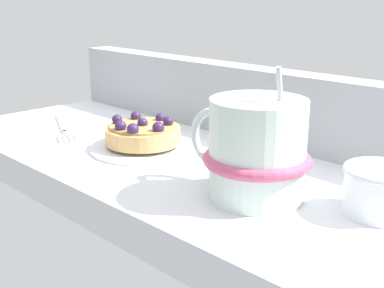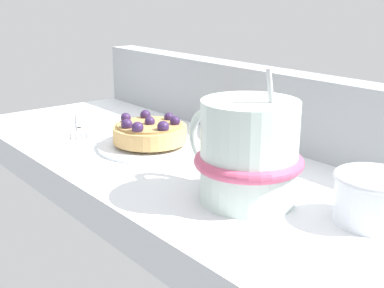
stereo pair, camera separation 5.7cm
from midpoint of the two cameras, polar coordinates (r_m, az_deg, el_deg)
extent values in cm
cube|color=silver|center=(62.08, -2.49, -3.63)|extent=(76.32, 30.36, 4.12)
cube|color=#9EA3A8|center=(69.25, 5.41, 4.45)|extent=(74.79, 4.25, 9.68)
cylinder|color=silver|center=(65.94, -7.97, -0.24)|extent=(13.64, 13.64, 0.89)
cylinder|color=silver|center=(66.00, -7.96, -0.42)|extent=(7.50, 7.50, 0.45)
cylinder|color=tan|center=(65.52, -8.02, 0.98)|extent=(9.60, 9.60, 2.02)
cylinder|color=#AB854F|center=(65.22, -8.06, 1.96)|extent=(8.45, 8.45, 0.30)
sphere|color=#331E47|center=(65.10, -8.08, 2.34)|extent=(1.34, 1.34, 1.34)
sphere|color=#331E47|center=(62.21, -6.43, 1.80)|extent=(1.49, 1.49, 1.49)
sphere|color=#331E47|center=(64.90, -5.22, 2.48)|extent=(1.32, 1.32, 1.32)
sphere|color=#331E47|center=(67.36, -5.99, 2.89)|extent=(1.32, 1.32, 1.32)
sphere|color=#331E47|center=(68.64, -8.49, 3.11)|extent=(1.40, 1.40, 1.40)
sphere|color=#331E47|center=(66.65, -10.85, 2.67)|extent=(1.34, 1.34, 1.34)
sphere|color=#331E47|center=(63.51, -10.58, 1.92)|extent=(1.47, 1.47, 1.47)
sphere|color=#331E47|center=(61.80, -9.29, 1.62)|extent=(1.47, 1.47, 1.47)
cylinder|color=silver|center=(48.91, 4.04, -0.69)|extent=(9.35, 9.35, 9.95)
torus|color=#C64C70|center=(49.21, 4.02, -1.76)|extent=(10.59, 10.59, 1.19)
torus|color=silver|center=(52.60, -0.61, 0.63)|extent=(6.45, 0.88, 6.45)
cylinder|color=#B7B7BC|center=(46.93, 6.47, 5.21)|extent=(0.51, 1.57, 5.77)
cube|color=silver|center=(80.59, -16.47, 2.29)|extent=(9.57, 5.11, 0.60)
cube|color=silver|center=(75.62, -16.23, 1.37)|extent=(1.32, 1.03, 0.60)
cube|color=silver|center=(72.20, -16.91, 0.58)|extent=(3.26, 1.74, 0.60)
cube|color=silver|center=(72.23, -16.33, 0.64)|extent=(3.26, 1.74, 0.60)
cube|color=silver|center=(72.26, -15.76, 0.69)|extent=(3.26, 1.74, 0.60)
cube|color=silver|center=(72.30, -15.18, 0.75)|extent=(3.26, 1.74, 0.60)
cylinder|color=silver|center=(48.37, 17.23, -5.28)|extent=(6.50, 6.50, 4.19)
torus|color=silver|center=(47.65, 17.45, -2.94)|extent=(6.97, 6.97, 0.60)
camera|label=1|loc=(0.03, -92.86, -0.87)|focal=47.52mm
camera|label=2|loc=(0.03, 87.14, 0.87)|focal=47.52mm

